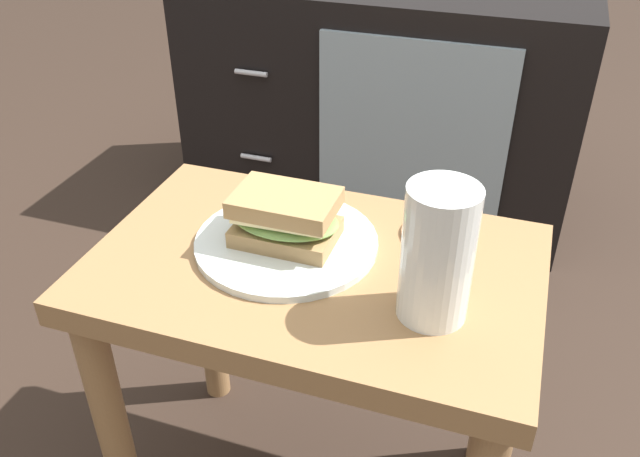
{
  "coord_description": "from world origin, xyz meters",
  "views": [
    {
      "loc": [
        0.22,
        -0.63,
        0.95
      ],
      "look_at": [
        0.01,
        0.0,
        0.51
      ],
      "focal_mm": 37.13,
      "sensor_mm": 36.0,
      "label": 1
    }
  ],
  "objects_px": {
    "plate": "(286,242)",
    "beer_glass": "(437,255)",
    "sandwich_front": "(286,218)",
    "coaster": "(439,234)",
    "tv_cabinet": "(383,98)"
  },
  "relations": [
    {
      "from": "plate",
      "to": "beer_glass",
      "type": "distance_m",
      "value": 0.23
    },
    {
      "from": "sandwich_front",
      "to": "coaster",
      "type": "height_order",
      "value": "sandwich_front"
    },
    {
      "from": "plate",
      "to": "coaster",
      "type": "xyz_separation_m",
      "value": [
        0.18,
        0.09,
        -0.0
      ]
    },
    {
      "from": "beer_glass",
      "to": "sandwich_front",
      "type": "bearing_deg",
      "value": 160.54
    },
    {
      "from": "plate",
      "to": "sandwich_front",
      "type": "distance_m",
      "value": 0.04
    },
    {
      "from": "tv_cabinet",
      "to": "beer_glass",
      "type": "bearing_deg",
      "value": -73.54
    },
    {
      "from": "plate",
      "to": "sandwich_front",
      "type": "xyz_separation_m",
      "value": [
        0.0,
        0.0,
        0.04
      ]
    },
    {
      "from": "beer_glass",
      "to": "coaster",
      "type": "bearing_deg",
      "value": 96.73
    },
    {
      "from": "tv_cabinet",
      "to": "coaster",
      "type": "distance_m",
      "value": 0.9
    },
    {
      "from": "beer_glass",
      "to": "coaster",
      "type": "relative_size",
      "value": 1.61
    },
    {
      "from": "tv_cabinet",
      "to": "beer_glass",
      "type": "relative_size",
      "value": 5.98
    },
    {
      "from": "plate",
      "to": "tv_cabinet",
      "type": "bearing_deg",
      "value": 95.78
    },
    {
      "from": "sandwich_front",
      "to": "plate",
      "type": "bearing_deg",
      "value": 180.0
    },
    {
      "from": "tv_cabinet",
      "to": "sandwich_front",
      "type": "bearing_deg",
      "value": -84.22
    },
    {
      "from": "plate",
      "to": "sandwich_front",
      "type": "relative_size",
      "value": 1.7
    }
  ]
}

